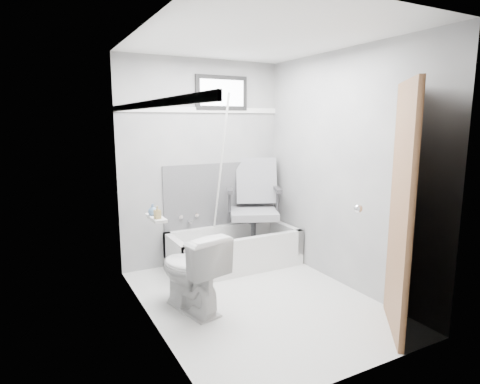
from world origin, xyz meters
TOP-DOWN VIEW (x-y plane):
  - floor at (0.00, 0.00)m, footprint 2.60×2.60m
  - ceiling at (0.00, 0.00)m, footprint 2.60×2.60m
  - wall_back at (0.00, 1.30)m, footprint 2.00×0.02m
  - wall_front at (0.00, -1.30)m, footprint 2.00×0.02m
  - wall_left at (-1.00, 0.00)m, footprint 0.02×2.60m
  - wall_right at (1.00, 0.00)m, footprint 0.02×2.60m
  - bathtub at (0.23, 0.93)m, footprint 1.50×0.70m
  - office_chair at (0.51, 0.95)m, footprint 0.86×0.86m
  - toilet at (-0.62, 0.12)m, footprint 0.57×0.81m
  - door at (0.98, -1.28)m, footprint 0.78×0.78m
  - window at (0.25, 1.29)m, footprint 0.66×0.04m
  - backerboard at (0.25, 1.29)m, footprint 1.50×0.02m
  - trim_back at (0.00, 1.29)m, footprint 2.00×0.02m
  - trim_left at (-0.99, 0.00)m, footprint 0.02×2.60m
  - pole at (0.11, 1.06)m, footprint 0.02×0.53m
  - shelf at (-0.93, 0.09)m, footprint 0.10×0.32m
  - soap_bottle_a at (-0.94, 0.01)m, footprint 0.06×0.06m
  - soap_bottle_b at (-0.94, 0.15)m, footprint 0.11×0.11m
  - faucet at (-0.20, 1.27)m, footprint 0.26×0.10m

SIDE VIEW (x-z plane):
  - floor at x=0.00m, z-range 0.00..0.00m
  - bathtub at x=0.23m, z-range 0.00..0.42m
  - toilet at x=-0.62m, z-range 0.00..0.72m
  - faucet at x=-0.20m, z-range 0.47..0.63m
  - office_chair at x=0.51m, z-range 0.12..1.25m
  - backerboard at x=0.25m, z-range 0.41..1.19m
  - shelf at x=-0.93m, z-range 0.89..0.91m
  - soap_bottle_b at x=-0.94m, z-range 0.91..1.01m
  - soap_bottle_a at x=-0.94m, z-range 0.91..1.02m
  - door at x=0.98m, z-range 0.00..2.00m
  - pole at x=0.11m, z-range 0.10..2.00m
  - wall_back at x=0.00m, z-range 0.00..2.40m
  - wall_front at x=0.00m, z-range 0.00..2.40m
  - wall_left at x=-1.00m, z-range 0.00..2.40m
  - wall_right at x=1.00m, z-range 0.00..2.40m
  - trim_back at x=0.00m, z-range 1.79..1.85m
  - trim_left at x=-0.99m, z-range 1.79..1.85m
  - window at x=0.25m, z-range 1.82..2.22m
  - ceiling at x=0.00m, z-range 2.40..2.40m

